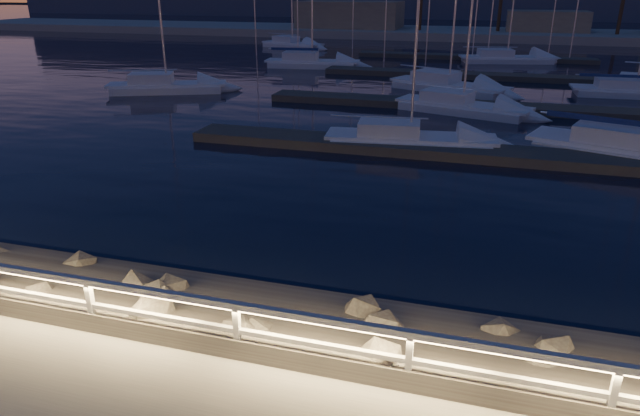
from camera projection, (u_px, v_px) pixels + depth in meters
The scene contains 13 objects.
ground at pixel (348, 375), 9.60m from camera, with size 400.00×400.00×0.00m, color #A9A499.
harbor_water at pixel (460, 99), 37.80m from camera, with size 400.00×440.00×0.60m.
guard_rail at pixel (345, 335), 9.33m from camera, with size 44.11×0.12×1.06m.
floating_docks at pixel (462, 87), 38.74m from camera, with size 22.00×36.00×0.40m.
far_shore at pixel (481, 31), 75.58m from camera, with size 160.00×14.00×5.20m.
sailboat_a at pixel (164, 85), 37.81m from camera, with size 7.84×4.96×13.09m.
sailboat_b at pixel (406, 138), 25.05m from camera, with size 7.58×3.07×12.56m.
sailboat_f at pixel (459, 105), 31.86m from camera, with size 7.68×4.23×12.63m.
sailboat_g at pixel (632, 90), 36.40m from camera, with size 7.77×2.63×13.02m.
sailboat_i at pixel (310, 62), 49.03m from camera, with size 8.22×3.34×13.68m.
sailboat_j at pixel (446, 84), 38.19m from camera, with size 8.27×5.39×13.79m.
sailboat_k at pixel (504, 58), 52.08m from camera, with size 8.73×4.30×14.29m.
sailboat_m at pixel (291, 44), 64.12m from camera, with size 7.81×4.74×12.99m.
Camera 1 is at (1.79, -7.71, 6.14)m, focal length 32.00 mm.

